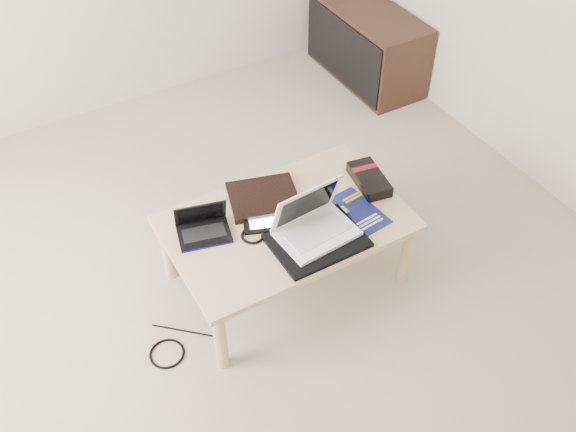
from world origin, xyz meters
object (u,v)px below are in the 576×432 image
white_laptop (313,223)px  gpu_box (369,179)px  media_cabinet (366,45)px  netbook (203,227)px  coffee_table (287,228)px

white_laptop → gpu_box: 0.45m
media_cabinet → white_laptop: size_ratio=2.50×
media_cabinet → netbook: (-1.77, -1.23, 0.18)m
netbook → gpu_box: 0.85m
netbook → media_cabinet: bearing=34.8°
netbook → coffee_table: bearing=-18.7°
coffee_table → media_cabinet: 1.95m
media_cabinet → netbook: size_ratio=3.34×
gpu_box → media_cabinet: bearing=55.1°
netbook → gpu_box: netbook is taller
coffee_table → white_laptop: white_laptop is taller
coffee_table → gpu_box: (0.48, 0.03, 0.08)m
coffee_table → white_laptop: 0.19m
coffee_table → media_cabinet: (1.40, 1.35, -0.10)m
netbook → white_laptop: size_ratio=0.75×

